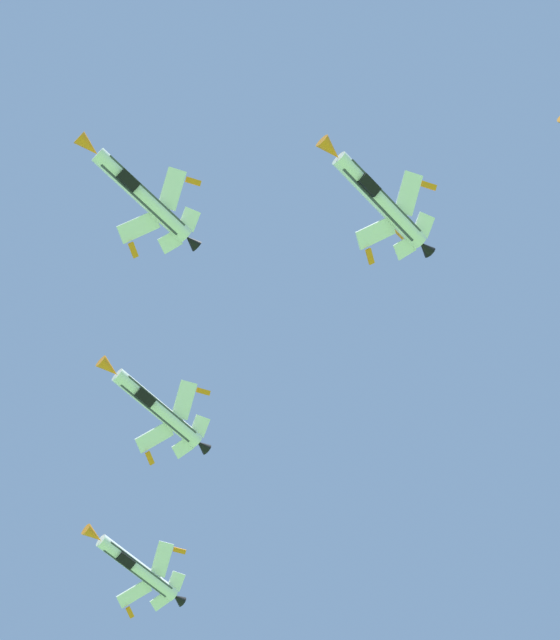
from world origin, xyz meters
TOP-DOWN VIEW (x-y plane):
  - fighter_jet_lead at (-23.18, 14.21)m, footprint 10.26×14.84m
  - fighter_jet_left_wing at (-0.59, 20.95)m, footprint 10.34×14.84m
  - fighter_jet_right_wing at (-30.06, 37.19)m, footprint 10.17×14.84m
  - fighter_jet_right_outer at (-40.84, 58.34)m, footprint 10.29×14.84m

SIDE VIEW (x-z plane):
  - fighter_jet_left_wing at x=-0.59m, z-range 83.31..88.61m
  - fighter_jet_right_wing at x=-30.06m, z-range 84.42..89.95m
  - fighter_jet_right_outer at x=-40.84m, z-range 85.60..90.97m
  - fighter_jet_lead at x=-23.18m, z-range 85.78..91.20m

